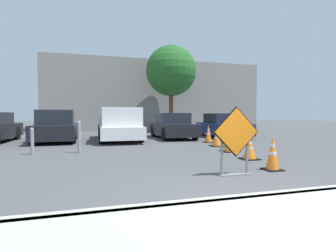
# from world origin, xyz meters

# --- Properties ---
(ground_plane) EXTENTS (96.00, 96.00, 0.00)m
(ground_plane) POSITION_xyz_m (0.00, 10.00, 0.00)
(ground_plane) COLOR #4C4C4F
(sidewalk_strip) EXTENTS (27.28, 2.14, 0.14)m
(sidewalk_strip) POSITION_xyz_m (0.00, -1.07, 0.07)
(sidewalk_strip) COLOR #ADAAA3
(sidewalk_strip) RESTS_ON ground_plane
(curb_lip) EXTENTS (27.28, 0.20, 0.14)m
(curb_lip) POSITION_xyz_m (0.00, 0.00, 0.07)
(curb_lip) COLOR #ADAAA3
(curb_lip) RESTS_ON ground_plane
(road_closed_sign) EXTENTS (1.05, 0.20, 1.44)m
(road_closed_sign) POSITION_xyz_m (0.79, 1.68, 0.79)
(road_closed_sign) COLOR black
(road_closed_sign) RESTS_ON ground_plane
(traffic_cone_nearest) EXTENTS (0.39, 0.39, 0.78)m
(traffic_cone_nearest) POSITION_xyz_m (1.88, 1.90, 0.38)
(traffic_cone_nearest) COLOR black
(traffic_cone_nearest) RESTS_ON ground_plane
(traffic_cone_second) EXTENTS (0.48, 0.48, 0.63)m
(traffic_cone_second) POSITION_xyz_m (2.21, 3.32, 0.31)
(traffic_cone_second) COLOR black
(traffic_cone_second) RESTS_ON ground_plane
(traffic_cone_third) EXTENTS (0.54, 0.54, 0.63)m
(traffic_cone_third) POSITION_xyz_m (2.46, 4.89, 0.30)
(traffic_cone_third) COLOR black
(traffic_cone_third) RESTS_ON ground_plane
(traffic_cone_fourth) EXTENTS (0.49, 0.49, 0.69)m
(traffic_cone_fourth) POSITION_xyz_m (2.74, 6.43, 0.34)
(traffic_cone_fourth) COLOR black
(traffic_cone_fourth) RESTS_ON ground_plane
(traffic_cone_fifth) EXTENTS (0.41, 0.41, 0.80)m
(traffic_cone_fifth) POSITION_xyz_m (3.04, 7.86, 0.39)
(traffic_cone_fifth) COLOR black
(traffic_cone_fifth) RESTS_ON ground_plane
(parked_car_second) EXTENTS (1.94, 4.05, 1.50)m
(parked_car_second) POSITION_xyz_m (-3.76, 10.36, 0.68)
(parked_car_second) COLOR black
(parked_car_second) RESTS_ON ground_plane
(pickup_truck) EXTENTS (2.02, 5.38, 1.60)m
(pickup_truck) POSITION_xyz_m (-0.81, 9.98, 0.72)
(pickup_truck) COLOR silver
(pickup_truck) RESTS_ON ground_plane
(parked_car_third) EXTENTS (1.84, 4.06, 1.37)m
(parked_car_third) POSITION_xyz_m (2.15, 10.52, 0.64)
(parked_car_third) COLOR black
(parked_car_third) RESTS_ON ground_plane
(parked_car_fourth) EXTENTS (1.93, 4.20, 1.36)m
(parked_car_fourth) POSITION_xyz_m (5.10, 10.41, 0.63)
(parked_car_fourth) COLOR navy
(parked_car_fourth) RESTS_ON ground_plane
(bollard_nearest) EXTENTS (0.12, 0.12, 1.07)m
(bollard_nearest) POSITION_xyz_m (-2.51, 6.03, 0.56)
(bollard_nearest) COLOR gray
(bollard_nearest) RESTS_ON ground_plane
(bollard_second) EXTENTS (0.12, 0.12, 0.87)m
(bollard_second) POSITION_xyz_m (-3.93, 6.03, 0.46)
(bollard_second) COLOR gray
(bollard_second) RESTS_ON ground_plane
(building_facade_backdrop) EXTENTS (18.44, 5.00, 5.86)m
(building_facade_backdrop) POSITION_xyz_m (3.35, 20.43, 2.93)
(building_facade_backdrop) COLOR gray
(building_facade_backdrop) RESTS_ON ground_plane
(street_tree_behind_lot) EXTENTS (3.73, 3.73, 6.41)m
(street_tree_behind_lot) POSITION_xyz_m (3.58, 15.56, 4.52)
(street_tree_behind_lot) COLOR #513823
(street_tree_behind_lot) RESTS_ON ground_plane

